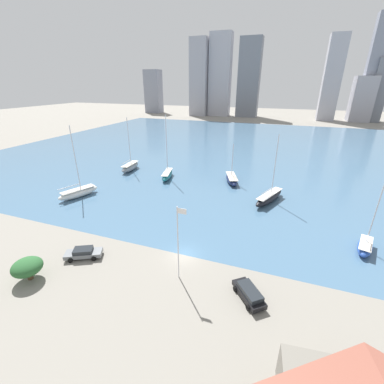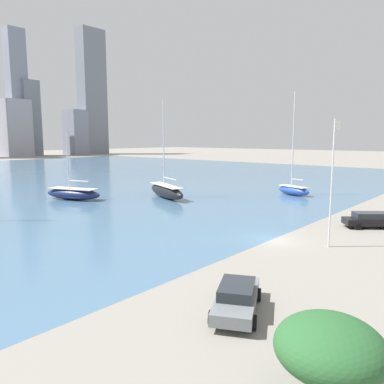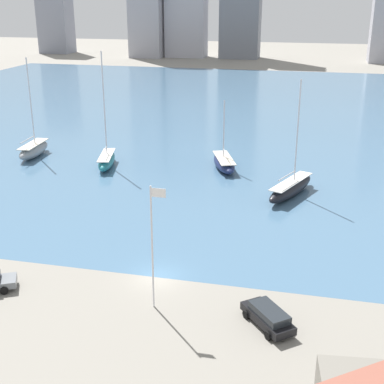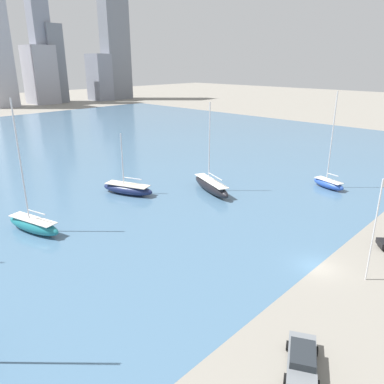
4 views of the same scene
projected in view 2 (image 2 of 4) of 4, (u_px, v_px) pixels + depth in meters
ground_plane at (272, 239)px, 32.93m from camera, size 500.00×500.00×0.00m
flag_pole at (332, 178)px, 30.01m from camera, size 1.24×0.14×10.36m
yard_shrub at (330, 348)px, 12.47m from camera, size 3.71×3.71×2.96m
sailboat_blue at (294, 189)px, 58.59m from camera, size 3.58×6.32×15.90m
sailboat_navy at (73, 194)px, 54.21m from camera, size 5.56×9.29×9.79m
sailboat_black at (166, 191)px, 55.77m from camera, size 6.08×10.94×14.36m
parked_sedan_gray at (237, 297)px, 19.10m from camera, size 5.48×4.09×1.50m
parked_wagon_black at (370, 219)px, 37.15m from camera, size 4.56×4.97×1.55m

